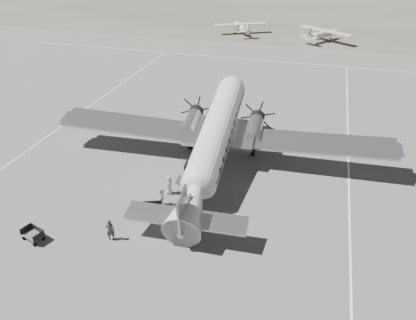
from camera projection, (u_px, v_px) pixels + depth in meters
The scene contains 13 objects.
ground at pixel (193, 200), 32.32m from camera, with size 260.00×260.00×0.00m, color slate.
taxi_line_right at pixel (350, 227), 29.43m from camera, with size 0.15×80.00×0.01m, color white.
taxi_line_left at pixel (67, 123), 44.97m from camera, with size 0.15×60.00×0.01m, color white.
taxi_line_horizon at pixel (269, 61), 65.56m from camera, with size 90.00×0.15×0.01m, color white.
grass_infield at pixel (300, 5), 111.26m from camera, with size 260.00×90.00×0.01m, color #696558.
dc3_airliner at pixel (215, 141), 34.71m from camera, with size 31.14×21.61×5.93m, color #AFAFB1, non-canonical shape.
light_plane_left at pixel (241, 28), 81.27m from camera, with size 10.76×8.73×2.23m, color silver, non-canonical shape.
light_plane_right at pixel (323, 35), 75.95m from camera, with size 11.23×9.11×2.33m, color silver, non-canonical shape.
baggage_cart_near at pixel (153, 209), 30.56m from camera, with size 1.56×1.10×0.88m, color #565656, non-canonical shape.
baggage_cart_far at pixel (33, 235), 28.00m from camera, with size 1.56×1.10×0.88m, color #565656, non-canonical shape.
ground_crew at pixel (110, 230), 27.87m from camera, with size 0.61×0.40×1.66m, color #2E2E2E.
ramp_agent at pixel (163, 197), 31.39m from camera, with size 0.74×0.58×1.53m, color silver.
passenger at pixel (169, 185), 32.71m from camera, with size 0.78×0.51×1.60m, color #B5B5B3.
Camera 1 is at (8.52, -24.99, 18.96)m, focal length 35.00 mm.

